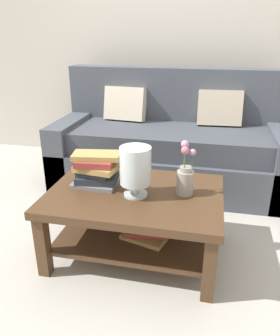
{
  "coord_description": "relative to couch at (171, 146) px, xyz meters",
  "views": [
    {
      "loc": [
        0.41,
        -2.07,
        1.37
      ],
      "look_at": [
        -0.02,
        -0.12,
        0.55
      ],
      "focal_mm": 35.29,
      "sensor_mm": 36.0,
      "label": 1
    }
  ],
  "objects": [
    {
      "name": "ground_plane",
      "position": [
        -0.05,
        -0.92,
        -0.36
      ],
      "size": [
        10.0,
        10.0,
        0.0
      ],
      "primitive_type": "plane",
      "color": "#B7B2A8"
    },
    {
      "name": "coffee_table",
      "position": [
        -0.06,
        -1.19,
        -0.04
      ],
      "size": [
        1.08,
        0.77,
        0.45
      ],
      "color": "#4C331E",
      "rests_on": "ground"
    },
    {
      "name": "couch",
      "position": [
        0.0,
        0.0,
        0.0
      ],
      "size": [
        2.13,
        0.9,
        1.06
      ],
      "color": "#474C56",
      "rests_on": "ground"
    },
    {
      "name": "back_wall",
      "position": [
        -0.05,
        0.73,
        0.99
      ],
      "size": [
        6.4,
        0.12,
        2.7
      ],
      "primitive_type": "cube",
      "color": "beige",
      "rests_on": "ground"
    },
    {
      "name": "book_stack_main",
      "position": [
        -0.34,
        -1.15,
        0.19
      ],
      "size": [
        0.32,
        0.22,
        0.22
      ],
      "color": "slate",
      "rests_on": "coffee_table"
    },
    {
      "name": "flower_pitcher",
      "position": [
        0.23,
        -1.15,
        0.2
      ],
      "size": [
        0.11,
        0.11,
        0.33
      ],
      "color": "#9E998E",
      "rests_on": "coffee_table"
    },
    {
      "name": "glass_hurricane_vase",
      "position": [
        -0.05,
        -1.23,
        0.27
      ],
      "size": [
        0.19,
        0.19,
        0.31
      ],
      "color": "silver",
      "rests_on": "coffee_table"
    }
  ]
}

